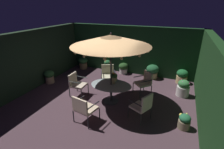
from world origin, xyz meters
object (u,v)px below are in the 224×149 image
object	(u,v)px
centerpiece_planter	(114,77)
patio_chair_north	(84,108)
potted_plant_left_near	(123,68)
patio_chair_south	(76,83)
patio_chair_east	(144,81)
potted_plant_back_center	(107,65)
potted_plant_left_far	(49,76)
potted_plant_right_far	(184,121)
potted_plant_right_near	(83,63)
potted_plant_back_right	(183,88)
patio_umbrella	(111,40)
patio_chair_northeast	(143,105)
potted_plant_front_corner	(182,76)
potted_plant_back_left	(153,71)
patio_chair_southeast	(108,74)
patio_dining_table	(111,88)

from	to	relation	value
centerpiece_planter	patio_chair_north	distance (m)	1.73
centerpiece_planter	potted_plant_left_near	bearing A→B (deg)	101.16
patio_chair_south	patio_chair_east	bearing A→B (deg)	24.15
patio_chair_south	potted_plant_back_center	distance (m)	3.03
patio_chair_east	potted_plant_back_center	bearing A→B (deg)	143.34
potted_plant_left_far	potted_plant_right_far	bearing A→B (deg)	-9.79
potted_plant_right_near	potted_plant_left_far	size ratio (longest dim) A/B	1.10
potted_plant_right_far	potted_plant_back_right	bearing A→B (deg)	92.42
patio_umbrella	potted_plant_right_near	size ratio (longest dim) A/B	4.08
patio_chair_northeast	potted_plant_front_corner	size ratio (longest dim) A/B	1.44
patio_chair_northeast	patio_chair_north	bearing A→B (deg)	-153.43
patio_umbrella	patio_chair_northeast	size ratio (longest dim) A/B	2.88
potted_plant_back_left	potted_plant_left_near	bearing A→B (deg)	178.70
patio_chair_south	potted_plant_right_near	xyz separation A→B (m)	(-1.43, 2.86, -0.19)
centerpiece_planter	potted_plant_back_center	world-z (taller)	centerpiece_planter
potted_plant_left_far	potted_plant_right_far	size ratio (longest dim) A/B	1.29
centerpiece_planter	potted_plant_right_near	size ratio (longest dim) A/B	0.65
patio_chair_south	potted_plant_left_far	distance (m)	1.98
patio_chair_north	potted_plant_front_corner	bearing A→B (deg)	57.59
potted_plant_front_corner	centerpiece_planter	bearing A→B (deg)	-131.50
patio_chair_southeast	patio_umbrella	bearing A→B (deg)	-61.99
centerpiece_planter	patio_chair_north	xyz separation A→B (m)	(-0.35, -1.64, -0.44)
patio_chair_north	patio_chair_east	distance (m)	2.93
potted_plant_back_right	potted_plant_right_far	xyz separation A→B (m)	(0.09, -2.15, -0.09)
potted_plant_back_left	potted_plant_right_far	bearing A→B (deg)	-65.87
patio_chair_east	potted_plant_back_right	size ratio (longest dim) A/B	1.39
patio_chair_north	patio_chair_southeast	bearing A→B (deg)	98.47
potted_plant_back_right	potted_plant_left_near	world-z (taller)	potted_plant_back_right
patio_chair_east	potted_plant_right_far	world-z (taller)	patio_chair_east
patio_dining_table	potted_plant_right_far	bearing A→B (deg)	-12.32
patio_chair_northeast	potted_plant_back_center	distance (m)	4.62
patio_chair_southeast	centerpiece_planter	bearing A→B (deg)	-57.43
patio_umbrella	patio_chair_south	size ratio (longest dim) A/B	2.96
potted_plant_front_corner	potted_plant_left_far	bearing A→B (deg)	-157.68
potted_plant_left_near	centerpiece_planter	bearing A→B (deg)	-78.84
potted_plant_back_left	potted_plant_front_corner	bearing A→B (deg)	-2.70
patio_umbrella	patio_chair_north	world-z (taller)	patio_umbrella
patio_chair_southeast	potted_plant_right_near	xyz separation A→B (m)	(-2.24, 1.46, -0.19)
potted_plant_back_left	potted_plant_back_center	bearing A→B (deg)	179.69
patio_umbrella	patio_chair_northeast	world-z (taller)	patio_umbrella
potted_plant_back_left	potted_plant_front_corner	xyz separation A→B (m)	(1.42, -0.07, -0.04)
patio_umbrella	patio_chair_east	size ratio (longest dim) A/B	2.87
potted_plant_back_left	potted_plant_right_near	xyz separation A→B (m)	(-4.04, -0.15, -0.01)
patio_chair_northeast	potted_plant_front_corner	bearing A→B (deg)	72.55
patio_dining_table	patio_umbrella	bearing A→B (deg)	103.71
patio_dining_table	potted_plant_front_corner	distance (m)	3.83
potted_plant_left_far	potted_plant_right_far	xyz separation A→B (m)	(6.08, -1.05, -0.09)
potted_plant_back_center	potted_plant_left_far	distance (m)	3.18
patio_dining_table	potted_plant_front_corner	world-z (taller)	patio_dining_table
patio_umbrella	potted_plant_left_near	distance (m)	3.69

